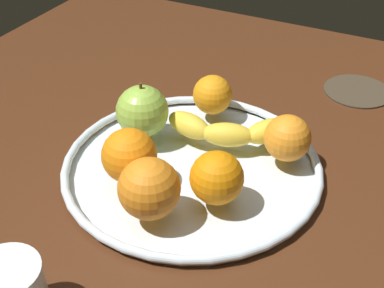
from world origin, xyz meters
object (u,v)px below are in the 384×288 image
(orange_back_left, at_px, (152,190))
(orange_back_right, at_px, (287,138))
(fruit_bowl, at_px, (192,166))
(ambient_coaster, at_px, (358,90))
(apple, at_px, (142,111))
(orange_front_left, at_px, (212,95))
(orange_front_right, at_px, (129,156))
(banana, at_px, (231,130))
(orange_center, at_px, (217,178))

(orange_back_left, relative_size, orange_back_right, 1.18)
(fruit_bowl, bearing_deg, ambient_coaster, 64.06)
(apple, bearing_deg, orange_back_right, 10.44)
(orange_front_left, height_order, orange_back_right, orange_back_right)
(orange_front_right, distance_m, orange_back_right, 0.22)
(orange_back_right, distance_m, ambient_coaster, 0.27)
(fruit_bowl, height_order, orange_back_left, orange_back_left)
(banana, distance_m, ambient_coaster, 0.29)
(orange_center, bearing_deg, ambient_coaster, 75.73)
(orange_front_right, xyz_separation_m, ambient_coaster, (0.22, 0.40, -0.05))
(banana, xyz_separation_m, orange_front_right, (-0.08, -0.14, 0.02))
(orange_back_right, bearing_deg, ambient_coaster, 79.81)
(fruit_bowl, height_order, ambient_coaster, fruit_bowl)
(orange_center, bearing_deg, orange_front_left, 116.23)
(orange_front_left, xyz_separation_m, orange_back_right, (0.14, -0.06, 0.00))
(banana, height_order, ambient_coaster, banana)
(orange_front_right, distance_m, orange_front_left, 0.20)
(fruit_bowl, xyz_separation_m, orange_center, (0.06, -0.06, 0.04))
(orange_front_left, bearing_deg, apple, -123.34)
(banana, relative_size, ambient_coaster, 1.62)
(orange_center, bearing_deg, orange_front_right, -173.99)
(orange_front_left, height_order, orange_back_left, orange_back_left)
(banana, bearing_deg, ambient_coaster, 43.64)
(orange_front_left, relative_size, orange_back_left, 0.80)
(banana, bearing_deg, fruit_bowl, -130.00)
(banana, relative_size, orange_back_right, 2.87)
(orange_center, xyz_separation_m, orange_back_right, (0.05, 0.12, -0.00))
(orange_back_right, bearing_deg, orange_front_right, -141.41)
(apple, distance_m, orange_center, 0.18)
(orange_back_left, distance_m, orange_back_right, 0.21)
(banana, bearing_deg, orange_back_right, -21.55)
(orange_center, distance_m, orange_front_right, 0.12)
(apple, height_order, orange_back_right, apple)
(banana, relative_size, orange_front_left, 3.04)
(ambient_coaster, bearing_deg, orange_center, -104.27)
(apple, relative_size, orange_front_right, 1.17)
(ambient_coaster, bearing_deg, orange_back_left, -109.30)
(orange_front_right, height_order, orange_back_left, orange_back_left)
(fruit_bowl, bearing_deg, apple, 162.97)
(orange_back_left, distance_m, ambient_coaster, 0.47)
(orange_center, height_order, orange_back_left, orange_back_left)
(fruit_bowl, bearing_deg, orange_front_left, 102.74)
(orange_back_left, bearing_deg, fruit_bowl, 92.22)
(orange_front_left, bearing_deg, orange_back_right, -23.72)
(orange_front_right, bearing_deg, fruit_bowl, 49.83)
(banana, distance_m, orange_front_left, 0.08)
(apple, bearing_deg, orange_front_right, -68.44)
(fruit_bowl, relative_size, orange_center, 5.30)
(apple, bearing_deg, orange_back_left, -55.16)
(orange_center, bearing_deg, apple, 151.77)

